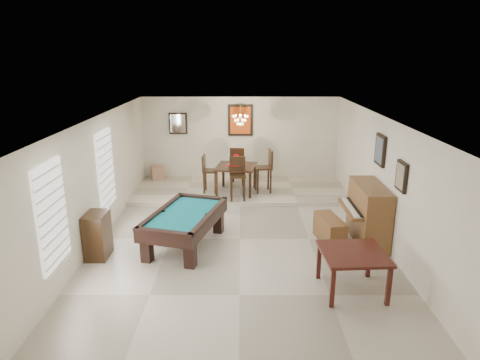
{
  "coord_description": "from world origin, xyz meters",
  "views": [
    {
      "loc": [
        0.02,
        -8.51,
        3.86
      ],
      "look_at": [
        0.0,
        0.6,
        1.15
      ],
      "focal_mm": 32.0,
      "sensor_mm": 36.0,
      "label": 1
    }
  ],
  "objects_px": {
    "square_table": "(352,272)",
    "dining_table": "(236,177)",
    "pool_table": "(185,230)",
    "dining_chair_south": "(238,179)",
    "piano_bench": "(330,230)",
    "corner_bench": "(157,173)",
    "flower_vase": "(236,158)",
    "dining_chair_east": "(263,171)",
    "upright_piano": "(362,214)",
    "dining_chair_west": "(210,174)",
    "chandelier": "(240,116)",
    "apothecary_chest": "(97,235)",
    "dining_chair_north": "(238,165)"
  },
  "relations": [
    {
      "from": "square_table",
      "to": "dining_table",
      "type": "bearing_deg",
      "value": 111.68
    },
    {
      "from": "pool_table",
      "to": "dining_chair_south",
      "type": "relative_size",
      "value": 1.9
    },
    {
      "from": "piano_bench",
      "to": "dining_chair_south",
      "type": "relative_size",
      "value": 0.87
    },
    {
      "from": "square_table",
      "to": "dining_chair_south",
      "type": "distance_m",
      "value": 4.79
    },
    {
      "from": "piano_bench",
      "to": "pool_table",
      "type": "bearing_deg",
      "value": -176.37
    },
    {
      "from": "piano_bench",
      "to": "corner_bench",
      "type": "xyz_separation_m",
      "value": [
        -4.46,
        4.33,
        0.05
      ]
    },
    {
      "from": "square_table",
      "to": "flower_vase",
      "type": "bearing_deg",
      "value": 111.68
    },
    {
      "from": "dining_chair_east",
      "to": "pool_table",
      "type": "bearing_deg",
      "value": -35.56
    },
    {
      "from": "upright_piano",
      "to": "piano_bench",
      "type": "height_order",
      "value": "upright_piano"
    },
    {
      "from": "flower_vase",
      "to": "dining_chair_west",
      "type": "distance_m",
      "value": 0.85
    },
    {
      "from": "flower_vase",
      "to": "dining_chair_east",
      "type": "bearing_deg",
      "value": 0.69
    },
    {
      "from": "chandelier",
      "to": "dining_table",
      "type": "bearing_deg",
      "value": -111.35
    },
    {
      "from": "dining_table",
      "to": "dining_chair_east",
      "type": "bearing_deg",
      "value": 0.69
    },
    {
      "from": "upright_piano",
      "to": "corner_bench",
      "type": "relative_size",
      "value": 3.36
    },
    {
      "from": "piano_bench",
      "to": "chandelier",
      "type": "bearing_deg",
      "value": 119.55
    },
    {
      "from": "dining_table",
      "to": "flower_vase",
      "type": "relative_size",
      "value": 4.87
    },
    {
      "from": "apothecary_chest",
      "to": "dining_chair_north",
      "type": "xyz_separation_m",
      "value": [
        2.71,
        4.53,
        0.23
      ]
    },
    {
      "from": "pool_table",
      "to": "dining_chair_west",
      "type": "relative_size",
      "value": 2.03
    },
    {
      "from": "dining_chair_north",
      "to": "chandelier",
      "type": "height_order",
      "value": "chandelier"
    },
    {
      "from": "dining_chair_west",
      "to": "dining_chair_north",
      "type": "bearing_deg",
      "value": -40.64
    },
    {
      "from": "dining_chair_north",
      "to": "dining_chair_east",
      "type": "bearing_deg",
      "value": 140.24
    },
    {
      "from": "pool_table",
      "to": "piano_bench",
      "type": "bearing_deg",
      "value": 18.87
    },
    {
      "from": "apothecary_chest",
      "to": "corner_bench",
      "type": "xyz_separation_m",
      "value": [
        0.22,
        5.02,
        -0.13
      ]
    },
    {
      "from": "pool_table",
      "to": "chandelier",
      "type": "relative_size",
      "value": 3.57
    },
    {
      "from": "dining_chair_west",
      "to": "corner_bench",
      "type": "distance_m",
      "value": 2.17
    },
    {
      "from": "square_table",
      "to": "dining_chair_west",
      "type": "relative_size",
      "value": 0.98
    },
    {
      "from": "pool_table",
      "to": "dining_table",
      "type": "height_order",
      "value": "dining_table"
    },
    {
      "from": "upright_piano",
      "to": "apothecary_chest",
      "type": "distance_m",
      "value": 5.4
    },
    {
      "from": "dining_chair_west",
      "to": "dining_chair_east",
      "type": "relative_size",
      "value": 0.87
    },
    {
      "from": "dining_chair_south",
      "to": "dining_chair_east",
      "type": "height_order",
      "value": "dining_chair_east"
    },
    {
      "from": "dining_chair_south",
      "to": "dining_chair_west",
      "type": "relative_size",
      "value": 1.07
    },
    {
      "from": "pool_table",
      "to": "dining_chair_west",
      "type": "height_order",
      "value": "dining_chair_west"
    },
    {
      "from": "dining_table",
      "to": "dining_chair_east",
      "type": "distance_m",
      "value": 0.77
    },
    {
      "from": "upright_piano",
      "to": "flower_vase",
      "type": "height_order",
      "value": "upright_piano"
    },
    {
      "from": "square_table",
      "to": "piano_bench",
      "type": "relative_size",
      "value": 1.06
    },
    {
      "from": "corner_bench",
      "to": "upright_piano",
      "type": "bearing_deg",
      "value": -39.81
    },
    {
      "from": "dining_chair_west",
      "to": "piano_bench",
      "type": "bearing_deg",
      "value": -134.55
    },
    {
      "from": "square_table",
      "to": "corner_bench",
      "type": "distance_m",
      "value": 7.69
    },
    {
      "from": "upright_piano",
      "to": "dining_chair_east",
      "type": "distance_m",
      "value": 3.57
    },
    {
      "from": "square_table",
      "to": "chandelier",
      "type": "bearing_deg",
      "value": 109.51
    },
    {
      "from": "dining_chair_west",
      "to": "chandelier",
      "type": "bearing_deg",
      "value": -66.63
    },
    {
      "from": "square_table",
      "to": "pool_table",
      "type": "bearing_deg",
      "value": 149.65
    },
    {
      "from": "square_table",
      "to": "chandelier",
      "type": "relative_size",
      "value": 1.73
    },
    {
      "from": "dining_chair_east",
      "to": "corner_bench",
      "type": "height_order",
      "value": "dining_chair_east"
    },
    {
      "from": "apothecary_chest",
      "to": "dining_table",
      "type": "height_order",
      "value": "dining_table"
    },
    {
      "from": "piano_bench",
      "to": "dining_chair_north",
      "type": "distance_m",
      "value": 4.33
    },
    {
      "from": "corner_bench",
      "to": "chandelier",
      "type": "height_order",
      "value": "chandelier"
    },
    {
      "from": "upright_piano",
      "to": "dining_chair_west",
      "type": "distance_m",
      "value": 4.53
    },
    {
      "from": "dining_table",
      "to": "dining_chair_south",
      "type": "bearing_deg",
      "value": -85.78
    },
    {
      "from": "square_table",
      "to": "corner_bench",
      "type": "height_order",
      "value": "square_table"
    }
  ]
}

